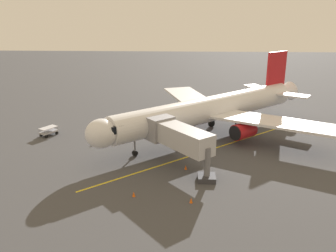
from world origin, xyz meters
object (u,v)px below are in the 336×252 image
Objects in this scene: baggage_cart_portside at (49,131)px; safety_cone_wing_starboard at (186,167)px; airplane at (211,109)px; safety_cone_wing_port at (134,194)px; safety_cone_nose_left at (191,200)px; safety_cone_nose_right at (113,135)px; jet_bridge at (176,136)px; baggage_cart_near_nose at (237,108)px; ground_crew_marshaller at (102,133)px.

safety_cone_wing_starboard is at bearing 151.46° from baggage_cart_portside.
safety_cone_wing_port is at bearing 64.96° from airplane.
safety_cone_wing_port is at bearing -9.64° from safety_cone_nose_left.
airplane is 21.32m from safety_cone_nose_left.
safety_cone_nose_left is 7.85m from safety_cone_wing_starboard.
baggage_cart_portside is 5.36× the size of safety_cone_nose_right.
safety_cone_wing_port is (9.21, 19.72, -3.73)m from airplane.
safety_cone_wing_port is at bearing 130.43° from baggage_cart_portside.
safety_cone_nose_left is 1.00× the size of safety_cone_wing_starboard.
baggage_cart_portside is 28.71m from safety_cone_nose_left.
jet_bridge is 3.49× the size of baggage_cart_near_nose.
ground_crew_marshaller is 8.50m from baggage_cart_portside.
safety_cone_wing_port is (4.08, 8.33, -3.49)m from jet_bridge.
baggage_cart_portside is 5.36× the size of safety_cone_nose_left.
safety_cone_nose_right is at bearing 7.70° from airplane.
safety_cone_nose_right is at bearing 177.49° from baggage_cart_portside.
baggage_cart_near_nose is (-5.84, -12.91, -3.35)m from airplane.
baggage_cart_near_nose is 25.43m from safety_cone_nose_right.
safety_cone_nose_left is at bearing 101.02° from jet_bridge.
safety_cone_nose_left is at bearing 80.91° from airplane.
airplane is 19.70× the size of ground_crew_marshaller.
safety_cone_wing_starboard is at bearing 69.44° from baggage_cart_near_nose.
ground_crew_marshaller is at bearing -39.82° from safety_cone_wing_starboard.
baggage_cart_portside is at bearing -28.54° from safety_cone_wing_starboard.
ground_crew_marshaller is 3.11× the size of safety_cone_nose_right.
ground_crew_marshaller is 16.17m from safety_cone_wing_starboard.
jet_bridge reaches higher than safety_cone_nose_left.
safety_cone_wing_port is (-15.47, 18.16, -0.38)m from baggage_cart_portside.
ground_crew_marshaller reaches higher than safety_cone_nose_right.
airplane is 61.24× the size of safety_cone_nose_left.
safety_cone_wing_port is (-5.54, 17.73, 0.00)m from safety_cone_nose_right.
safety_cone_wing_starboard is at bearing 130.65° from jet_bridge.
jet_bridge reaches higher than safety_cone_wing_starboard.
safety_cone_nose_left and safety_cone_wing_starboard have the same top height.
jet_bridge is at bearing 135.69° from safety_cone_nose_right.
jet_bridge is at bearing -116.11° from safety_cone_wing_port.
airplane is at bearing -171.08° from ground_crew_marshaller.
jet_bridge is at bearing -78.98° from safety_cone_nose_left.
airplane reaches higher than baggage_cart_near_nose.
safety_cone_wing_starboard is (-20.85, 11.34, -0.38)m from baggage_cart_portside.
airplane is 24.96m from baggage_cart_portside.
airplane reaches higher than ground_crew_marshaller.
baggage_cart_near_nose is 5.19× the size of safety_cone_wing_port.
jet_bridge is 5.83× the size of ground_crew_marshaller.
baggage_cart_portside is 23.73m from safety_cone_wing_starboard.
safety_cone_nose_left is (9.15, 33.64, -0.38)m from baggage_cart_near_nose.
ground_crew_marshaller is 3.11× the size of safety_cone_wing_port.
airplane reaches higher than safety_cone_nose_left.
airplane is 11.43× the size of baggage_cart_portside.
baggage_cart_near_nose is at bearing -114.29° from jet_bridge.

